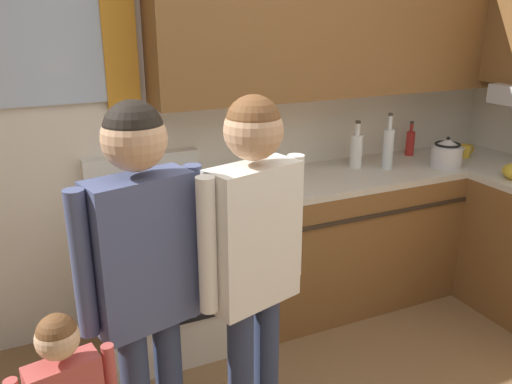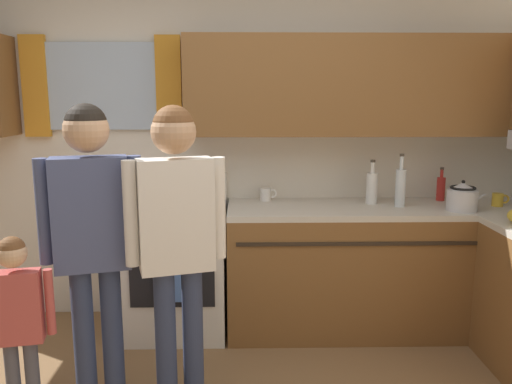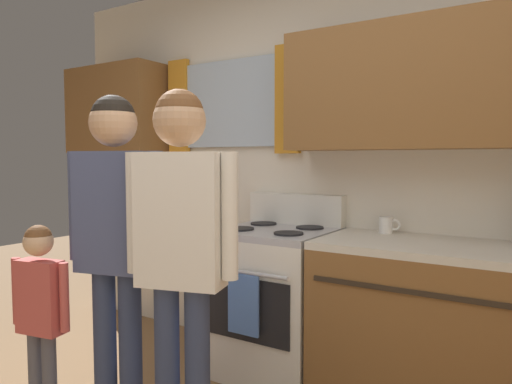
% 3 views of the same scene
% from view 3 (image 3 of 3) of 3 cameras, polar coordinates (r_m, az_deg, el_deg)
% --- Properties ---
extents(back_wall_unit, '(4.60, 0.42, 2.60)m').
position_cam_3_polar(back_wall_unit, '(2.98, 11.68, 6.51)').
color(back_wall_unit, silver).
rests_on(back_wall_unit, ground).
extents(stove_oven, '(0.67, 0.67, 1.10)m').
position_cam_3_polar(stove_oven, '(3.02, 2.33, -12.58)').
color(stove_oven, silver).
rests_on(stove_oven, ground).
extents(mug_ceramic_white, '(0.13, 0.08, 0.09)m').
position_cam_3_polar(mug_ceramic_white, '(2.85, 15.39, -3.83)').
color(mug_ceramic_white, white).
rests_on(mug_ceramic_white, kitchen_counter_run).
extents(adult_holding_child, '(0.49, 0.24, 1.62)m').
position_cam_3_polar(adult_holding_child, '(2.33, -16.50, -3.77)').
color(adult_holding_child, '#2D3856').
rests_on(adult_holding_child, ground).
extents(adult_in_plaid, '(0.49, 0.25, 1.61)m').
position_cam_3_polar(adult_in_plaid, '(2.02, -8.99, -4.97)').
color(adult_in_plaid, '#2D3856').
rests_on(adult_in_plaid, ground).
extents(small_child, '(0.34, 0.14, 1.02)m').
position_cam_3_polar(small_child, '(2.55, -24.41, -12.12)').
color(small_child, '#4C4C56').
rests_on(small_child, ground).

